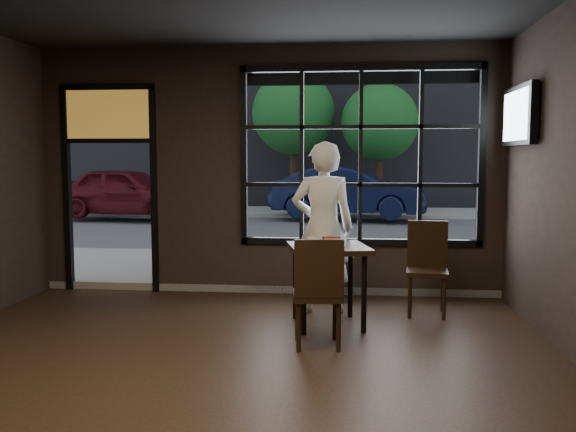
# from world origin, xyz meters

# --- Properties ---
(floor) EXTENTS (6.00, 7.00, 0.02)m
(floor) POSITION_xyz_m (0.00, 0.00, -0.01)
(floor) COLOR black
(floor) RESTS_ON ground
(window_frame) EXTENTS (3.06, 0.12, 2.28)m
(window_frame) POSITION_xyz_m (1.20, 3.50, 1.80)
(window_frame) COLOR black
(window_frame) RESTS_ON ground
(stained_transom) EXTENTS (1.20, 0.06, 0.70)m
(stained_transom) POSITION_xyz_m (-2.10, 3.50, 2.35)
(stained_transom) COLOR orange
(stained_transom) RESTS_ON ground
(street_asphalt) EXTENTS (60.00, 41.00, 0.04)m
(street_asphalt) POSITION_xyz_m (0.00, 24.00, -0.02)
(street_asphalt) COLOR #545456
(street_asphalt) RESTS_ON ground
(building_across) EXTENTS (28.00, 12.00, 15.00)m
(building_across) POSITION_xyz_m (0.00, 23.00, 7.50)
(building_across) COLOR #5B5956
(building_across) RESTS_ON ground
(cafe_table) EXTENTS (0.95, 0.95, 0.86)m
(cafe_table) POSITION_xyz_m (0.85, 2.03, 0.43)
(cafe_table) COLOR black
(cafe_table) RESTS_ON floor
(chair_near) EXTENTS (0.50, 0.50, 1.04)m
(chair_near) POSITION_xyz_m (0.77, 1.32, 0.52)
(chair_near) COLOR black
(chair_near) RESTS_ON floor
(chair_window) EXTENTS (0.51, 0.51, 1.05)m
(chair_window) POSITION_xyz_m (1.94, 2.58, 0.53)
(chair_window) COLOR black
(chair_window) RESTS_ON floor
(man) EXTENTS (0.75, 0.53, 1.96)m
(man) POSITION_xyz_m (0.76, 2.61, 0.98)
(man) COLOR silver
(man) RESTS_ON floor
(hotdog) EXTENTS (0.22, 0.16, 0.06)m
(hotdog) POSITION_xyz_m (0.87, 2.25, 0.89)
(hotdog) COLOR tan
(hotdog) RESTS_ON cafe_table
(cup) EXTENTS (0.12, 0.12, 0.10)m
(cup) POSITION_xyz_m (0.68, 1.97, 0.91)
(cup) COLOR silver
(cup) RESTS_ON cafe_table
(tv) EXTENTS (0.13, 1.12, 0.65)m
(tv) POSITION_xyz_m (2.93, 2.71, 2.24)
(tv) COLOR black
(tv) RESTS_ON wall_right
(navy_car) EXTENTS (4.49, 2.07, 1.43)m
(navy_car) POSITION_xyz_m (1.07, 12.86, 0.81)
(navy_car) COLOR black
(navy_car) RESTS_ON street_asphalt
(maroon_car) EXTENTS (4.36, 2.23, 1.42)m
(maroon_car) POSITION_xyz_m (-5.17, 12.37, 0.81)
(maroon_car) COLOR #490C13
(maroon_car) RESTS_ON street_asphalt
(tree_left) EXTENTS (2.64, 2.64, 4.50)m
(tree_left) POSITION_xyz_m (-0.69, 15.18, 3.17)
(tree_left) COLOR #332114
(tree_left) RESTS_ON street_asphalt
(tree_right) EXTENTS (2.37, 2.37, 4.04)m
(tree_right) POSITION_xyz_m (2.01, 14.72, 2.85)
(tree_right) COLOR #332114
(tree_right) RESTS_ON street_asphalt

